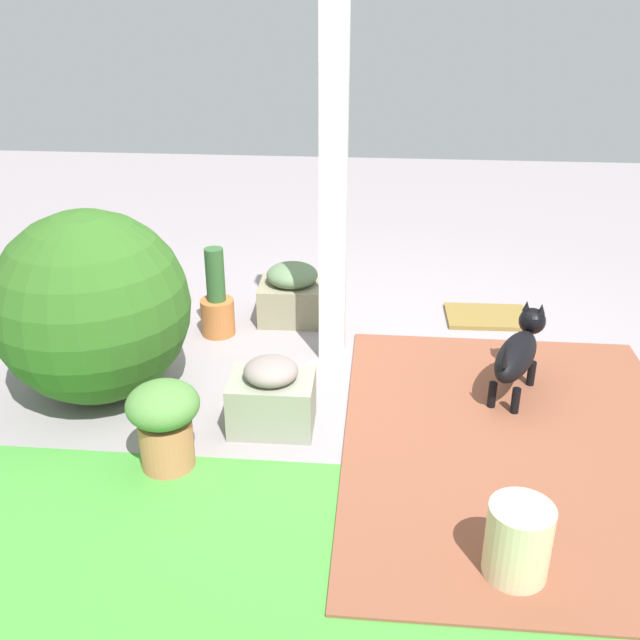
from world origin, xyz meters
The scene contains 12 objects.
ground_plane centered at (0.00, 0.00, 0.00)m, with size 12.00×12.00×0.00m, color gray.
brick_path centered at (-0.84, 0.75, 0.01)m, with size 1.80×2.40×0.02m, color brown.
porch_pillar centered at (0.20, -0.19, 1.06)m, with size 0.16×0.16×2.12m, color white.
stone_planter_nearest centered at (0.51, -0.69, 0.19)m, with size 0.47×0.41×0.42m.
stone_planter_mid centered at (0.45, 0.69, 0.18)m, with size 0.45×0.34×0.41m.
round_shrub centered at (1.49, 0.42, 0.54)m, with size 1.09×1.09×1.09m, color #30611E.
terracotta_pot_spiky centered at (1.57, -0.86, 0.25)m, with size 0.30×0.30×0.53m.
terracotta_pot_tall centered at (0.99, -0.40, 0.22)m, with size 0.23×0.23×0.61m.
terracotta_pot_broad centered at (0.91, 1.08, 0.26)m, with size 0.35×0.35×0.46m.
dog centered at (-0.89, 0.22, 0.28)m, with size 0.41×0.67×0.48m.
ceramic_urn centered at (-0.68, 1.67, 0.17)m, with size 0.26×0.26×0.34m, color beige.
doormat centered at (-0.87, -0.82, 0.01)m, with size 0.57×0.41×0.03m, color olive.
Camera 1 is at (-0.10, 3.91, 2.16)m, focal length 40.23 mm.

